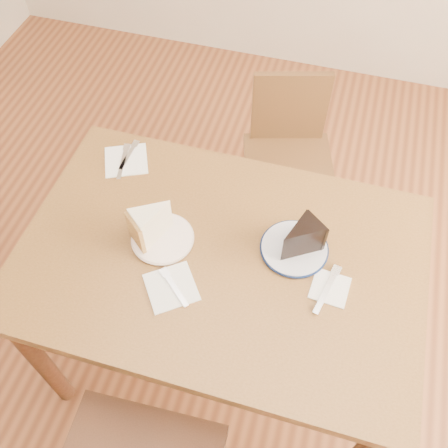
{
  "coord_description": "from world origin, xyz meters",
  "views": [
    {
      "loc": [
        0.23,
        -0.75,
        2.0
      ],
      "look_at": [
        -0.01,
        0.08,
        0.8
      ],
      "focal_mm": 40.0,
      "sensor_mm": 36.0,
      "label": 1
    }
  ],
  "objects_px": {
    "plate_cream": "(163,239)",
    "chocolate_cake": "(298,241)",
    "table": "(220,272)",
    "plate_navy": "(294,248)",
    "carrot_cake": "(155,223)",
    "chair_far": "(288,155)"
  },
  "relations": [
    {
      "from": "plate_cream",
      "to": "carrot_cake",
      "type": "bearing_deg",
      "value": 157.75
    },
    {
      "from": "plate_cream",
      "to": "carrot_cake",
      "type": "xyz_separation_m",
      "value": [
        -0.02,
        0.01,
        0.06
      ]
    },
    {
      "from": "table",
      "to": "plate_cream",
      "type": "xyz_separation_m",
      "value": [
        -0.18,
        0.0,
        0.1
      ]
    },
    {
      "from": "table",
      "to": "plate_navy",
      "type": "xyz_separation_m",
      "value": [
        0.21,
        0.08,
        0.1
      ]
    },
    {
      "from": "chair_far",
      "to": "plate_navy",
      "type": "height_order",
      "value": "plate_navy"
    },
    {
      "from": "chair_far",
      "to": "plate_navy",
      "type": "relative_size",
      "value": 3.89
    },
    {
      "from": "plate_cream",
      "to": "chocolate_cake",
      "type": "xyz_separation_m",
      "value": [
        0.4,
        0.07,
        0.05
      ]
    },
    {
      "from": "chair_far",
      "to": "carrot_cake",
      "type": "relative_size",
      "value": 6.45
    },
    {
      "from": "plate_cream",
      "to": "carrot_cake",
      "type": "relative_size",
      "value": 1.54
    },
    {
      "from": "plate_cream",
      "to": "table",
      "type": "bearing_deg",
      "value": -1.53
    },
    {
      "from": "chocolate_cake",
      "to": "table",
      "type": "bearing_deg",
      "value": 56.76
    },
    {
      "from": "plate_navy",
      "to": "carrot_cake",
      "type": "relative_size",
      "value": 1.66
    },
    {
      "from": "plate_cream",
      "to": "plate_navy",
      "type": "height_order",
      "value": "same"
    },
    {
      "from": "plate_cream",
      "to": "chocolate_cake",
      "type": "bearing_deg",
      "value": 9.59
    },
    {
      "from": "carrot_cake",
      "to": "chocolate_cake",
      "type": "height_order",
      "value": "carrot_cake"
    },
    {
      "from": "plate_navy",
      "to": "carrot_cake",
      "type": "xyz_separation_m",
      "value": [
        -0.41,
        -0.07,
        0.06
      ]
    },
    {
      "from": "carrot_cake",
      "to": "chocolate_cake",
      "type": "xyz_separation_m",
      "value": [
        0.42,
        0.06,
        -0.01
      ]
    },
    {
      "from": "carrot_cake",
      "to": "plate_navy",
      "type": "bearing_deg",
      "value": 49.13
    },
    {
      "from": "table",
      "to": "carrot_cake",
      "type": "relative_size",
      "value": 10.2
    },
    {
      "from": "plate_navy",
      "to": "plate_cream",
      "type": "bearing_deg",
      "value": -168.98
    },
    {
      "from": "chocolate_cake",
      "to": "carrot_cake",
      "type": "bearing_deg",
      "value": 46.02
    },
    {
      "from": "plate_navy",
      "to": "chocolate_cake",
      "type": "distance_m",
      "value": 0.06
    }
  ]
}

